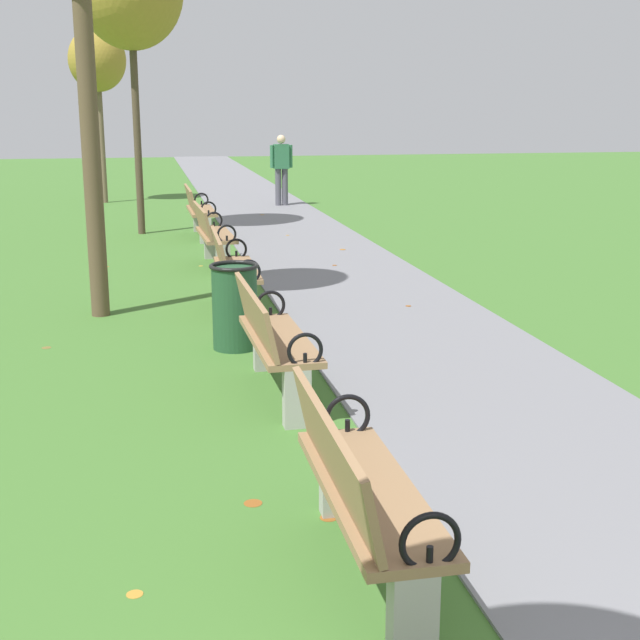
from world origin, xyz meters
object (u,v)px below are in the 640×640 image
Objects in this scene: park_bench_2 at (359,490)px; tree_4 at (97,61)px; park_bench_3 at (272,339)px; park_bench_6 at (199,210)px; park_bench_5 at (212,234)px; trash_bin at (235,306)px; park_bench_4 at (232,269)px; pedestrian_walking at (281,166)px.

park_bench_2 is 18.50m from tree_4.
park_bench_3 and park_bench_6 have the same top height.
park_bench_6 is (-0.00, 3.04, 0.00)m from park_bench_5.
trash_bin is at bearing 91.89° from park_bench_2.
trash_bin is (-0.15, 4.45, -0.06)m from park_bench_2.
park_bench_2 is 8.93m from park_bench_5.
tree_4 is at bearing 97.11° from trash_bin.
park_bench_5 is (0.00, 2.82, 0.00)m from park_bench_4.
park_bench_4 is at bearing 90.00° from park_bench_3.
park_bench_3 is (0.00, 2.93, 0.00)m from park_bench_2.
park_bench_4 is at bearing -102.02° from pedestrian_walking.
park_bench_3 is 1.00× the size of park_bench_6.
pedestrian_walking reaches higher than trash_bin.
park_bench_6 is 0.39× the size of tree_4.
park_bench_3 is 1.00× the size of park_bench_5.
park_bench_4 is 2.82m from park_bench_5.
park_bench_2 is at bearing -90.00° from park_bench_6.
park_bench_2 is 1.91× the size of trash_bin.
park_bench_4 and park_bench_6 have the same top height.
park_bench_3 and park_bench_5 have the same top height.
park_bench_6 is 7.08m from tree_4.
tree_4 reaches higher than park_bench_5.
park_bench_4 is (0.00, 6.10, 0.00)m from park_bench_2.
pedestrian_walking is at bearing 73.75° from park_bench_5.
park_bench_3 is at bearing -84.46° from trash_bin.
pedestrian_walking is at bearing 64.19° from park_bench_6.
park_bench_2 is at bearing -84.16° from tree_4.
tree_4 is at bearing 98.76° from park_bench_4.
park_bench_4 is 0.99× the size of pedestrian_walking.
park_bench_5 is at bearing 88.12° from trash_bin.
park_bench_5 and park_bench_6 have the same top height.
park_bench_6 is at bearing 90.00° from park_bench_3.
pedestrian_walking is (2.23, 16.59, 0.44)m from park_bench_2.
park_bench_5 is 4.48m from trash_bin.
park_bench_3 is at bearing -90.00° from park_bench_4.
park_bench_5 is 1.00× the size of pedestrian_walking.
park_bench_4 is at bearing 84.91° from trash_bin.
trash_bin is at bearing -91.12° from park_bench_6.
park_bench_3 is at bearing -99.29° from pedestrian_walking.
trash_bin is at bearing -82.89° from tree_4.
park_bench_2 and park_bench_5 have the same top height.
tree_4 reaches higher than park_bench_3.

